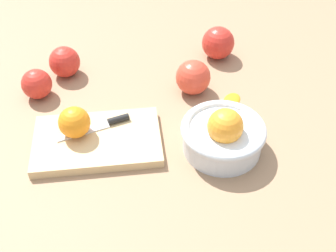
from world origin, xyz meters
TOP-DOWN VIEW (x-y plane):
  - ground_plane at (0.00, 0.00)m, footprint 2.40×2.40m
  - bowl at (-0.15, 0.11)m, footprint 0.17×0.17m
  - cutting_board at (0.10, 0.06)m, footprint 0.26×0.17m
  - orange_on_board at (0.14, 0.04)m, footprint 0.06×0.06m
  - knife at (0.09, 0.03)m, footprint 0.15×0.06m
  - apple_front_right at (0.17, -0.20)m, footprint 0.07×0.07m
  - apple_front_left at (-0.12, -0.09)m, footprint 0.08×0.08m
  - apple_front_left_2 at (-0.21, -0.22)m, footprint 0.08×0.08m
  - apple_front_right_2 at (0.23, -0.12)m, footprint 0.07×0.07m
  - citrus_peel at (-0.21, -0.04)m, footprint 0.06×0.06m

SIDE VIEW (x-z plane):
  - ground_plane at x=0.00m, z-range 0.00..0.00m
  - citrus_peel at x=-0.21m, z-range 0.00..0.01m
  - cutting_board at x=0.10m, z-range 0.00..0.02m
  - knife at x=0.09m, z-range 0.02..0.03m
  - apple_front_right_2 at x=0.23m, z-range 0.00..0.07m
  - apple_front_right at x=0.17m, z-range 0.00..0.07m
  - bowl at x=-0.15m, z-range -0.01..0.09m
  - apple_front_left at x=-0.12m, z-range 0.00..0.08m
  - apple_front_left_2 at x=-0.21m, z-range 0.00..0.08m
  - orange_on_board at x=0.14m, z-range 0.02..0.08m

